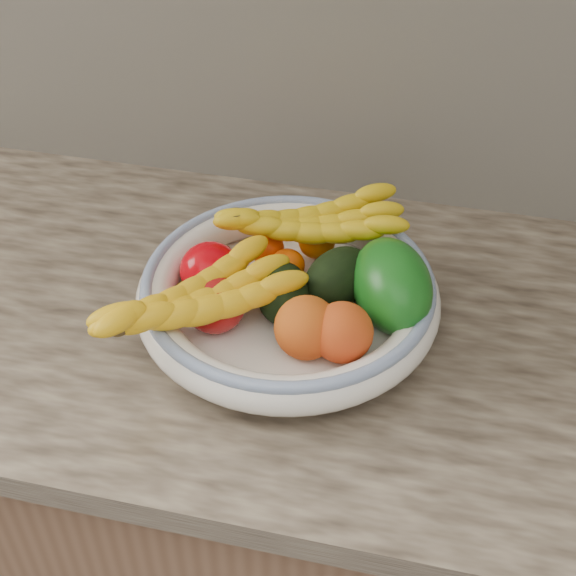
% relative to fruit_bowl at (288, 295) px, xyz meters
% --- Properties ---
extents(kitchen_counter, '(2.44, 0.66, 1.40)m').
position_rel_fruit_bowl_xyz_m(kitchen_counter, '(0.00, 0.03, -0.48)').
color(kitchen_counter, brown).
rests_on(kitchen_counter, ground).
extents(fruit_bowl, '(0.39, 0.39, 0.08)m').
position_rel_fruit_bowl_xyz_m(fruit_bowl, '(0.00, 0.00, 0.00)').
color(fruit_bowl, white).
rests_on(fruit_bowl, kitchen_counter).
extents(clementine_back_left, '(0.05, 0.05, 0.04)m').
position_rel_fruit_bowl_xyz_m(clementine_back_left, '(-0.05, 0.08, 0.01)').
color(clementine_back_left, '#FF5105').
rests_on(clementine_back_left, fruit_bowl).
extents(clementine_back_right, '(0.05, 0.05, 0.05)m').
position_rel_fruit_bowl_xyz_m(clementine_back_right, '(0.01, 0.11, 0.01)').
color(clementine_back_right, orange).
rests_on(clementine_back_right, fruit_bowl).
extents(clementine_back_mid, '(0.06, 0.06, 0.04)m').
position_rel_fruit_bowl_xyz_m(clementine_back_mid, '(-0.01, 0.05, 0.01)').
color(clementine_back_mid, '#FF5B05').
rests_on(clementine_back_mid, fruit_bowl).
extents(tomato_left, '(0.08, 0.08, 0.07)m').
position_rel_fruit_bowl_xyz_m(tomato_left, '(-0.11, 0.01, 0.01)').
color(tomato_left, '#C1000A').
rests_on(tomato_left, fruit_bowl).
extents(tomato_near_left, '(0.10, 0.10, 0.07)m').
position_rel_fruit_bowl_xyz_m(tomato_near_left, '(-0.08, -0.05, 0.01)').
color(tomato_near_left, '#A30F10').
rests_on(tomato_near_left, fruit_bowl).
extents(avocado_center, '(0.09, 0.11, 0.07)m').
position_rel_fruit_bowl_xyz_m(avocado_center, '(-0.00, -0.02, 0.02)').
color(avocado_center, black).
rests_on(avocado_center, fruit_bowl).
extents(avocado_right, '(0.11, 0.13, 0.07)m').
position_rel_fruit_bowl_xyz_m(avocado_right, '(0.06, 0.03, 0.02)').
color(avocado_right, black).
rests_on(avocado_right, fruit_bowl).
extents(green_mango, '(0.17, 0.18, 0.13)m').
position_rel_fruit_bowl_xyz_m(green_mango, '(0.13, 0.02, 0.03)').
color(green_mango, '#105612').
rests_on(green_mango, fruit_bowl).
extents(peach_front, '(0.10, 0.10, 0.08)m').
position_rel_fruit_bowl_xyz_m(peach_front, '(0.04, -0.07, 0.02)').
color(peach_front, orange).
rests_on(peach_front, fruit_bowl).
extents(peach_right, '(0.09, 0.09, 0.07)m').
position_rel_fruit_bowl_xyz_m(peach_right, '(0.08, -0.07, 0.02)').
color(peach_right, orange).
rests_on(peach_right, fruit_bowl).
extents(banana_bunch_back, '(0.29, 0.19, 0.08)m').
position_rel_fruit_bowl_xyz_m(banana_bunch_back, '(0.01, 0.10, 0.04)').
color(banana_bunch_back, yellow).
rests_on(banana_bunch_back, fruit_bowl).
extents(banana_bunch_front, '(0.27, 0.29, 0.08)m').
position_rel_fruit_bowl_xyz_m(banana_bunch_front, '(-0.09, -0.08, 0.03)').
color(banana_bunch_front, yellow).
rests_on(banana_bunch_front, fruit_bowl).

